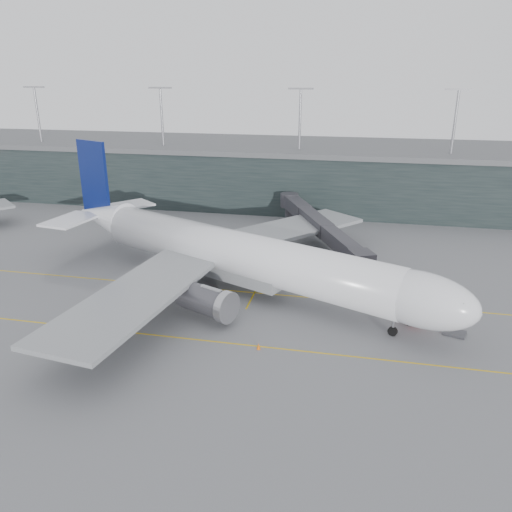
# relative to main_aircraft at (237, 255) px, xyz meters

# --- Properties ---
(ground) EXTENTS (320.00, 320.00, 0.00)m
(ground) POSITION_rel_main_aircraft_xyz_m (-2.05, 3.24, -5.90)
(ground) COLOR #5E5E63
(ground) RESTS_ON ground
(taxiline_a) EXTENTS (160.00, 0.25, 0.02)m
(taxiline_a) POSITION_rel_main_aircraft_xyz_m (-2.05, -0.76, -5.89)
(taxiline_a) COLOR gold
(taxiline_a) RESTS_ON ground
(taxiline_b) EXTENTS (160.00, 0.25, 0.02)m
(taxiline_b) POSITION_rel_main_aircraft_xyz_m (-2.05, -16.76, -5.89)
(taxiline_b) COLOR gold
(taxiline_b) RESTS_ON ground
(taxiline_lead_main) EXTENTS (0.25, 60.00, 0.02)m
(taxiline_lead_main) POSITION_rel_main_aircraft_xyz_m (2.95, 23.24, -5.89)
(taxiline_lead_main) COLOR gold
(taxiline_lead_main) RESTS_ON ground
(terminal) EXTENTS (240.00, 36.00, 29.00)m
(terminal) POSITION_rel_main_aircraft_xyz_m (-2.05, 61.24, 1.72)
(terminal) COLOR black
(terminal) RESTS_ON ground
(main_aircraft) EXTENTS (71.47, 65.87, 21.01)m
(main_aircraft) POSITION_rel_main_aircraft_xyz_m (0.00, 0.00, 0.00)
(main_aircraft) COLOR silver
(main_aircraft) RESTS_ON ground
(jet_bridge) EXTENTS (21.06, 44.76, 6.70)m
(jet_bridge) POSITION_rel_main_aircraft_xyz_m (11.93, 25.60, -0.88)
(jet_bridge) COLOR #2F2E34
(jet_bridge) RESTS_ON ground
(gse_cart) EXTENTS (2.84, 2.24, 1.69)m
(gse_cart) POSITION_rel_main_aircraft_xyz_m (26.56, -6.32, -4.95)
(gse_cart) COLOR #AF0C0E
(gse_cart) RESTS_ON ground
(baggage_dolly) EXTENTS (3.37, 3.02, 0.28)m
(baggage_dolly) POSITION_rel_main_aircraft_xyz_m (31.70, -8.27, -5.73)
(baggage_dolly) COLOR #37383C
(baggage_dolly) RESTS_ON ground
(uld_a) EXTENTS (2.71, 2.43, 2.05)m
(uld_a) POSITION_rel_main_aircraft_xyz_m (-8.14, 13.70, -4.82)
(uld_a) COLOR #3E3E43
(uld_a) RESTS_ON ground
(uld_b) EXTENTS (2.32, 1.93, 1.97)m
(uld_b) POSITION_rel_main_aircraft_xyz_m (-4.03, 13.99, -4.86)
(uld_b) COLOR #3E3E43
(uld_b) RESTS_ON ground
(uld_c) EXTENTS (2.04, 1.71, 1.71)m
(uld_c) POSITION_rel_main_aircraft_xyz_m (-2.09, 12.58, -5.00)
(uld_c) COLOR #3E3E43
(uld_c) RESTS_ON ground
(cone_nose) EXTENTS (0.44, 0.44, 0.70)m
(cone_nose) POSITION_rel_main_aircraft_xyz_m (31.09, -2.16, -5.55)
(cone_nose) COLOR orange
(cone_nose) RESTS_ON ground
(cone_wing_stbd) EXTENTS (0.51, 0.51, 0.80)m
(cone_wing_stbd) POSITION_rel_main_aircraft_xyz_m (7.02, -17.42, -5.49)
(cone_wing_stbd) COLOR #E3600C
(cone_wing_stbd) RESTS_ON ground
(cone_wing_port) EXTENTS (0.50, 0.50, 0.80)m
(cone_wing_port) POSITION_rel_main_aircraft_xyz_m (7.21, 13.10, -5.50)
(cone_wing_port) COLOR orange
(cone_wing_port) RESTS_ON ground
(cone_tail) EXTENTS (0.47, 0.47, 0.76)m
(cone_tail) POSITION_rel_main_aircraft_xyz_m (-12.45, -5.99, -5.52)
(cone_tail) COLOR orange
(cone_tail) RESTS_ON ground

